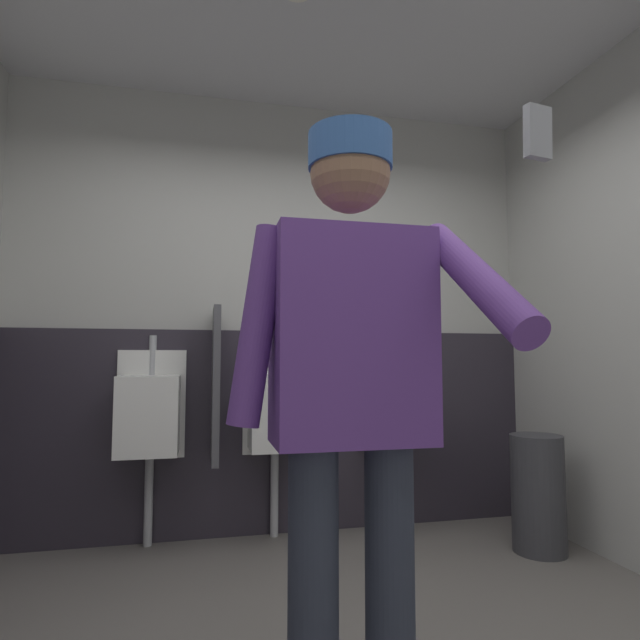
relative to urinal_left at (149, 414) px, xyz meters
The scene contains 10 objects.
wall_back 1.05m from the urinal_left, 15.29° to the left, with size 3.96×0.12×2.82m, color #B2B2AD.
wainscot_band_back 0.83m from the urinal_left, 10.20° to the left, with size 3.36×0.03×1.28m, color #2D2833.
urinal_left is the anchor object (origin of this frame).
urinal_middle 0.75m from the urinal_left, ahead, with size 0.40×0.34×1.24m.
urinal_right 1.50m from the urinal_left, ahead, with size 0.40×0.34×1.24m.
privacy_divider_panel 0.42m from the urinal_left, 10.65° to the right, with size 0.04×0.40×0.90m, color #4C4C51.
person 1.93m from the urinal_left, 68.08° to the right, with size 0.66×0.60×1.76m.
cell_phone 2.59m from the urinal_left, 66.94° to the right, with size 0.06×0.02×0.11m, color #A5A8B2.
trash_bin 2.29m from the urinal_left, 13.27° to the right, with size 0.29×0.29×0.66m, color #38383D.
soap_dispenser 1.59m from the urinal_left, ahead, with size 0.10×0.07×0.18m, color silver.
Camera 1 is at (-0.51, -1.62, 1.09)m, focal length 28.88 mm.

